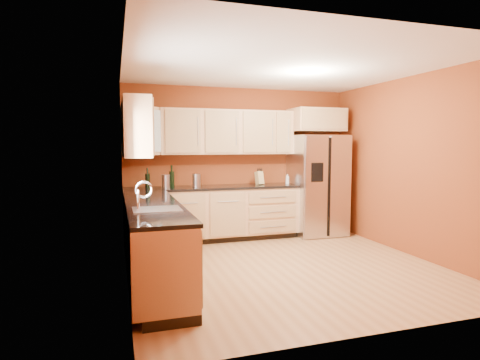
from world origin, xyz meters
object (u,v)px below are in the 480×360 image
(knife_block, at_px, (259,178))
(soap_dispenser, at_px, (287,179))
(canister_left, at_px, (166,181))
(wine_bottle_a, at_px, (148,178))
(refrigerator, at_px, (317,185))

(knife_block, relative_size, soap_dispenser, 1.33)
(canister_left, height_order, wine_bottle_a, wine_bottle_a)
(soap_dispenser, bearing_deg, refrigerator, -7.83)
(refrigerator, relative_size, wine_bottle_a, 5.46)
(knife_block, xyz_separation_m, soap_dispenser, (0.51, -0.05, -0.03))
(canister_left, bearing_deg, knife_block, 3.72)
(knife_block, distance_m, soap_dispenser, 0.51)
(refrigerator, xyz_separation_m, canister_left, (-2.69, 0.02, 0.14))
(canister_left, xyz_separation_m, knife_block, (1.63, 0.11, 0.01))
(soap_dispenser, bearing_deg, wine_bottle_a, -179.51)
(canister_left, distance_m, soap_dispenser, 2.14)
(refrigerator, relative_size, knife_block, 7.80)
(refrigerator, height_order, soap_dispenser, refrigerator)
(canister_left, xyz_separation_m, soap_dispenser, (2.14, 0.06, -0.02))
(knife_block, height_order, soap_dispenser, knife_block)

